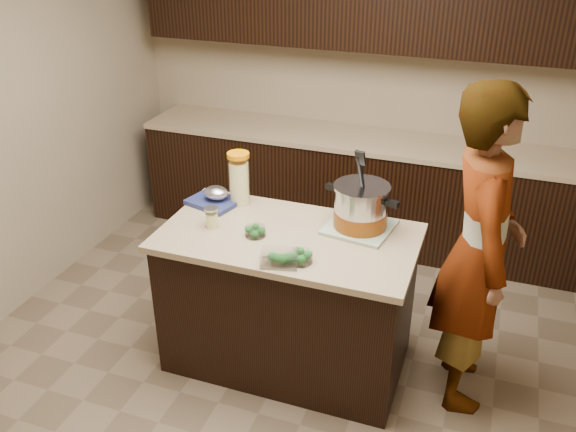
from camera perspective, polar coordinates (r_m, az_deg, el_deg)
name	(u,v)px	position (r m, az deg, el deg)	size (l,w,h in m)	color
ground_plane	(288,358)	(3.97, 0.00, -13.15)	(4.00, 4.00, 0.00)	brown
room_shell	(288,94)	(3.14, 0.00, 11.32)	(4.04, 4.04, 2.72)	tan
back_cabinets	(361,130)	(4.97, 6.86, 7.96)	(3.60, 0.63, 2.33)	black
island	(288,300)	(3.70, 0.00, -7.82)	(1.46, 0.81, 0.90)	black
dish_towel	(360,227)	(3.54, 6.71, -1.04)	(0.36, 0.36, 0.02)	#567B52
stock_pot	(361,209)	(3.48, 6.82, 0.66)	(0.45, 0.39, 0.46)	#B7B7BC
lemonade_pitcher	(239,180)	(3.76, -4.60, 3.35)	(0.16, 0.16, 0.33)	#E6DD8C
mason_jar	(212,218)	(3.54, -7.15, -0.17)	(0.09, 0.09, 0.13)	#E6DD8C
broccoli_tub_left	(255,232)	(3.44, -3.09, -1.48)	(0.13, 0.13, 0.06)	silver
broccoli_tub_right	(301,258)	(3.19, 1.21, -3.92)	(0.14, 0.14, 0.06)	silver
broccoli_tub_rect	(279,259)	(3.17, -0.80, -4.00)	(0.22, 0.18, 0.07)	silver
blue_tray	(215,198)	(3.81, -6.86, 1.66)	(0.35, 0.31, 0.11)	navy
person	(479,252)	(3.39, 17.42, -3.25)	(0.68, 0.44, 1.85)	gray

